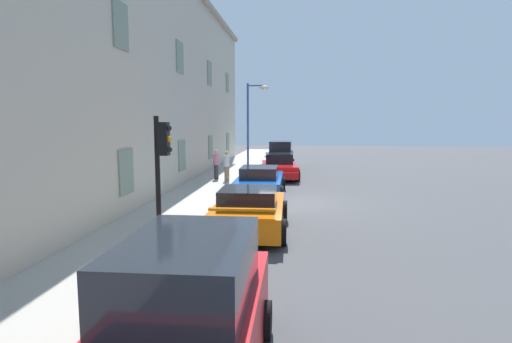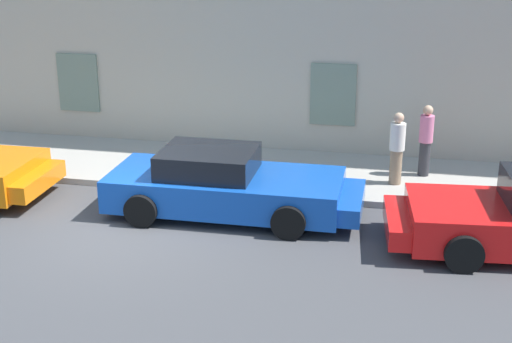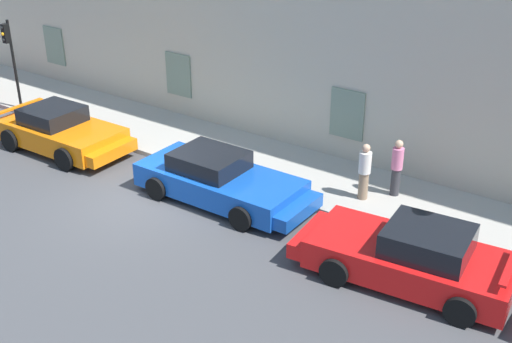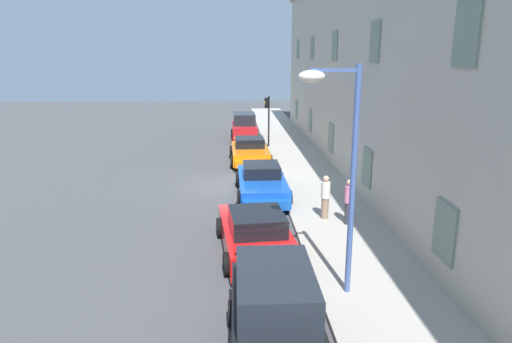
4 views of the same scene
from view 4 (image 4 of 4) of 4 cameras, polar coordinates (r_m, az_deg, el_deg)
name	(u,v)px [view 4 (image 4 of 4)]	position (r m, az deg, el deg)	size (l,w,h in m)	color
ground_plane	(232,185)	(21.01, -3.10, -1.74)	(80.00, 80.00, 0.00)	#444447
sidewalk	(312,183)	(21.31, 7.06, -1.40)	(60.00, 3.18, 0.14)	#A8A399
building_facade	(406,68)	(21.62, 18.46, 12.25)	(41.44, 5.48, 10.55)	#BCB29E
sportscar_red_lead	(250,152)	(25.15, -0.76, 2.43)	(4.51, 2.29, 1.36)	orange
sportscar_yellow_flank	(262,184)	(19.15, 0.77, -1.54)	(5.02, 2.21, 1.31)	#144CB2
sportscar_white_middle	(255,232)	(13.94, -0.17, -7.66)	(4.93, 2.48, 1.40)	red
hatchback_parked	(244,128)	(32.31, -1.49, 5.53)	(3.95, 1.92, 1.88)	red
hatchback_distant	(275,320)	(9.27, 2.37, -18.28)	(3.96, 1.88, 1.91)	black
traffic_light	(268,112)	(28.97, 1.47, 7.53)	(0.22, 0.36, 3.24)	black
street_lamp	(337,140)	(10.50, 10.16, 3.96)	(0.44, 1.42, 5.55)	#3F5999
pedestrian_admiring	(349,201)	(15.94, 11.64, -3.67)	(0.43, 0.43, 1.61)	#333338
pedestrian_strolling	(325,197)	(16.35, 8.75, -3.15)	(0.38, 0.38, 1.59)	#8C7259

